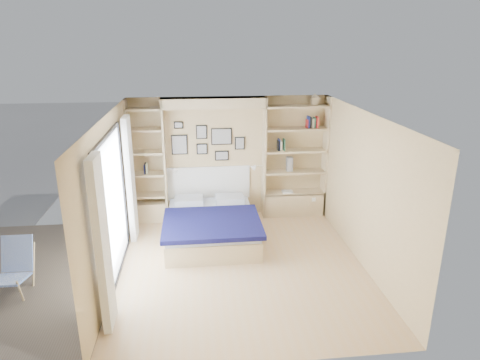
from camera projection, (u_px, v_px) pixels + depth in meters
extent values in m
plane|color=tan|center=(241.00, 266.00, 7.08)|extent=(4.50, 4.50, 0.00)
plane|color=tan|center=(229.00, 157.00, 8.80)|extent=(4.00, 0.00, 4.00)
plane|color=tan|center=(265.00, 269.00, 4.56)|extent=(4.00, 0.00, 4.00)
plane|color=tan|center=(110.00, 200.00, 6.47)|extent=(0.00, 4.50, 4.50)
plane|color=tan|center=(364.00, 191.00, 6.89)|extent=(0.00, 4.50, 4.50)
plane|color=white|center=(241.00, 116.00, 6.29)|extent=(4.50, 4.50, 0.00)
cube|color=#CAB183|center=(165.00, 162.00, 8.50)|extent=(0.04, 0.35, 2.50)
cube|color=#CAB183|center=(264.00, 159.00, 8.71)|extent=(0.04, 0.35, 2.50)
cube|color=#CAB183|center=(214.00, 103.00, 8.24)|extent=(2.00, 0.35, 0.20)
cube|color=#CAB183|center=(325.00, 157.00, 8.84)|extent=(0.04, 0.35, 2.50)
cube|color=#CAB183|center=(130.00, 163.00, 8.43)|extent=(0.04, 0.35, 2.50)
cube|color=#CAB183|center=(293.00, 203.00, 9.09)|extent=(1.30, 0.35, 0.50)
cube|color=#CAB183|center=(150.00, 211.00, 8.80)|extent=(0.70, 0.35, 0.40)
cube|color=black|center=(106.00, 137.00, 6.17)|extent=(0.04, 2.08, 0.06)
cube|color=black|center=(119.00, 271.00, 6.86)|extent=(0.04, 2.08, 0.06)
cube|color=black|center=(100.00, 239.00, 5.56)|extent=(0.04, 0.06, 2.20)
cube|color=black|center=(123.00, 187.00, 7.49)|extent=(0.04, 0.06, 2.20)
cube|color=silver|center=(112.00, 208.00, 6.52)|extent=(0.01, 2.00, 2.20)
cube|color=white|center=(102.00, 245.00, 5.29)|extent=(0.10, 0.45, 2.30)
cube|color=white|center=(130.00, 180.00, 7.74)|extent=(0.10, 0.45, 2.30)
cube|color=#CAB183|center=(294.00, 192.00, 9.01)|extent=(1.30, 0.35, 0.04)
cube|color=#CAB183|center=(295.00, 172.00, 8.87)|extent=(1.30, 0.35, 0.04)
cube|color=#CAB183|center=(295.00, 151.00, 8.73)|extent=(1.30, 0.35, 0.04)
cube|color=#CAB183|center=(296.00, 129.00, 8.59)|extent=(1.30, 0.35, 0.04)
cube|color=#CAB183|center=(297.00, 107.00, 8.45)|extent=(1.30, 0.35, 0.04)
cube|color=#CAB183|center=(149.00, 195.00, 8.69)|extent=(0.70, 0.35, 0.04)
cube|color=#CAB183|center=(148.00, 174.00, 8.55)|extent=(0.70, 0.35, 0.04)
cube|color=#CAB183|center=(146.00, 152.00, 8.40)|extent=(0.70, 0.35, 0.04)
cube|color=#CAB183|center=(145.00, 130.00, 8.26)|extent=(0.70, 0.35, 0.04)
cube|color=#CAB183|center=(143.00, 109.00, 8.14)|extent=(0.70, 0.35, 0.04)
cube|color=#CAB183|center=(211.00, 230.00, 7.98)|extent=(1.63, 2.03, 0.36)
cube|color=#B6BBC6|center=(211.00, 219.00, 7.90)|extent=(1.59, 1.99, 0.10)
cube|color=#0F0F3E|center=(212.00, 223.00, 7.56)|extent=(1.73, 1.42, 0.08)
cube|color=#B6BBC6|center=(189.00, 200.00, 8.50)|extent=(0.56, 0.41, 0.12)
cube|color=#B6BBC6|center=(230.00, 199.00, 8.59)|extent=(0.56, 0.41, 0.12)
cube|color=white|center=(208.00, 183.00, 8.90)|extent=(1.73, 0.04, 0.70)
cube|color=black|center=(179.00, 145.00, 8.58)|extent=(0.32, 0.02, 0.40)
cube|color=gray|center=(179.00, 145.00, 8.57)|extent=(0.28, 0.01, 0.36)
cube|color=black|center=(202.00, 132.00, 8.55)|extent=(0.22, 0.02, 0.28)
cube|color=gray|center=(202.00, 132.00, 8.54)|extent=(0.18, 0.01, 0.24)
cube|color=black|center=(202.00, 149.00, 8.66)|extent=(0.22, 0.02, 0.22)
cube|color=gray|center=(202.00, 149.00, 8.65)|extent=(0.18, 0.01, 0.18)
cube|color=black|center=(222.00, 136.00, 8.62)|extent=(0.42, 0.02, 0.34)
cube|color=gray|center=(222.00, 137.00, 8.61)|extent=(0.38, 0.01, 0.30)
cube|color=black|center=(222.00, 156.00, 8.75)|extent=(0.28, 0.02, 0.20)
cube|color=gray|center=(222.00, 156.00, 8.74)|extent=(0.24, 0.01, 0.16)
cube|color=black|center=(240.00, 143.00, 8.71)|extent=(0.20, 0.02, 0.26)
cube|color=gray|center=(240.00, 143.00, 8.70)|extent=(0.16, 0.01, 0.22)
cube|color=black|center=(179.00, 125.00, 8.45)|extent=(0.18, 0.02, 0.14)
cube|color=gray|center=(179.00, 125.00, 8.44)|extent=(0.14, 0.01, 0.10)
cylinder|color=silver|center=(172.00, 169.00, 8.49)|extent=(0.20, 0.02, 0.02)
cone|color=white|center=(177.00, 169.00, 8.50)|extent=(0.13, 0.12, 0.15)
cylinder|color=silver|center=(258.00, 166.00, 8.67)|extent=(0.20, 0.02, 0.02)
cone|color=white|center=(253.00, 167.00, 8.66)|extent=(0.13, 0.12, 0.15)
cube|color=navy|center=(279.00, 145.00, 8.65)|extent=(0.03, 0.15, 0.23)
cube|color=black|center=(278.00, 145.00, 8.65)|extent=(0.03, 0.15, 0.21)
cube|color=#BFB28C|center=(281.00, 146.00, 8.66)|extent=(0.04, 0.15, 0.19)
cube|color=#26593F|center=(284.00, 145.00, 8.66)|extent=(0.03, 0.15, 0.23)
cube|color=#A51E1E|center=(307.00, 124.00, 8.57)|extent=(0.02, 0.15, 0.17)
cube|color=navy|center=(308.00, 122.00, 8.56)|extent=(0.03, 0.15, 0.24)
cube|color=black|center=(310.00, 122.00, 8.57)|extent=(0.03, 0.15, 0.22)
cube|color=#BFB28C|center=(312.00, 123.00, 8.58)|extent=(0.04, 0.15, 0.18)
cube|color=#26593F|center=(314.00, 122.00, 8.58)|extent=(0.03, 0.15, 0.21)
cube|color=#A51E1E|center=(317.00, 122.00, 8.58)|extent=(0.03, 0.15, 0.23)
cube|color=navy|center=(145.00, 169.00, 8.50)|extent=(0.02, 0.15, 0.18)
cube|color=black|center=(146.00, 168.00, 8.50)|extent=(0.03, 0.15, 0.21)
cube|color=beige|center=(147.00, 168.00, 8.50)|extent=(0.03, 0.15, 0.21)
cube|color=#CAB183|center=(315.00, 101.00, 8.45)|extent=(0.13, 0.13, 0.15)
cone|color=#CAB183|center=(315.00, 96.00, 8.41)|extent=(0.20, 0.20, 0.08)
cube|color=slate|center=(289.00, 164.00, 8.80)|extent=(0.12, 0.12, 0.30)
cube|color=white|center=(287.00, 192.00, 8.94)|extent=(0.22, 0.16, 0.03)
cube|color=brown|center=(13.00, 279.00, 6.70)|extent=(3.20, 4.00, 0.05)
cylinder|color=tan|center=(20.00, 292.00, 6.01)|extent=(0.03, 0.13, 0.40)
cylinder|color=tan|center=(3.00, 267.00, 6.46)|extent=(0.04, 0.33, 0.65)
cylinder|color=tan|center=(34.00, 265.00, 6.50)|extent=(0.04, 0.33, 0.65)
cube|color=#2F53B8|center=(9.00, 280.00, 6.15)|extent=(0.46, 0.56, 0.14)
cube|color=#2F53B8|center=(17.00, 253.00, 6.44)|extent=(0.46, 0.23, 0.53)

